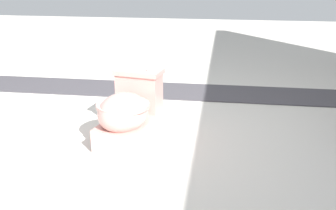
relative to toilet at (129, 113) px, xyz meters
name	(u,v)px	position (x,y,z in m)	size (l,w,h in m)	color
ground_plane	(139,138)	(-0.05, 0.07, -0.22)	(14.00, 14.00, 0.00)	beige
gravel_strip	(210,93)	(-1.25, 0.57, -0.21)	(0.56, 8.00, 0.01)	#423F44
toilet	(129,113)	(0.00, 0.00, 0.00)	(0.69, 0.48, 0.52)	#E09E93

